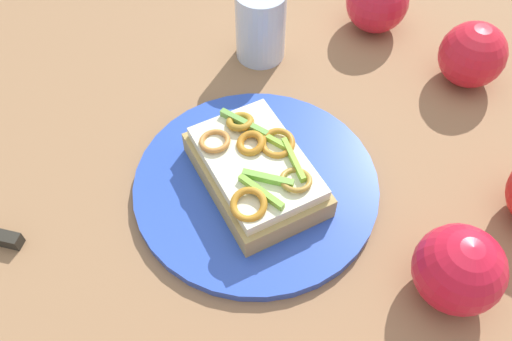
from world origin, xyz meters
TOP-DOWN VIEW (x-y plane):
  - ground_plane at (0.00, 0.00)m, footprint 2.00×2.00m
  - plate at (0.00, 0.00)m, footprint 0.26×0.26m
  - sandwich at (-0.00, 0.00)m, footprint 0.17×0.18m
  - apple_0 at (-0.24, -0.20)m, footprint 0.10×0.10m
  - apple_4 at (-0.13, -0.29)m, footprint 0.11×0.11m
  - apple_5 at (-0.19, 0.09)m, footprint 0.12×0.12m
  - drinking_glass at (0.02, -0.21)m, footprint 0.06×0.06m

SIDE VIEW (x-z plane):
  - ground_plane at x=0.00m, z-range 0.00..0.00m
  - plate at x=0.00m, z-range 0.00..0.01m
  - sandwich at x=0.00m, z-range 0.01..0.06m
  - apple_0 at x=-0.24m, z-range 0.00..0.08m
  - apple_4 at x=-0.13m, z-range 0.00..0.08m
  - apple_5 at x=-0.19m, z-range 0.00..0.08m
  - drinking_glass at x=0.02m, z-range 0.00..0.09m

